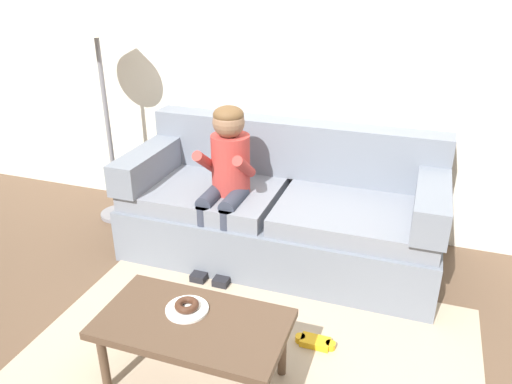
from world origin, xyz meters
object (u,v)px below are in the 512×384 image
(couch, at_px, (281,212))
(donut, at_px, (187,305))
(coffee_table, at_px, (193,328))
(floor_lamp, at_px, (96,32))
(toy_controller, at_px, (315,343))
(person_child, at_px, (226,172))

(couch, xyz_separation_m, donut, (-0.11, -1.27, 0.09))
(couch, height_order, coffee_table, couch)
(floor_lamp, bearing_deg, toy_controller, -27.66)
(coffee_table, relative_size, toy_controller, 4.01)
(donut, relative_size, floor_lamp, 0.07)
(floor_lamp, bearing_deg, donut, -45.99)
(donut, bearing_deg, floor_lamp, 134.01)
(couch, xyz_separation_m, person_child, (-0.33, -0.20, 0.34))
(couch, bearing_deg, floor_lamp, 175.40)
(coffee_table, xyz_separation_m, donut, (-0.06, 0.06, 0.08))
(couch, bearing_deg, coffee_table, -92.10)
(coffee_table, xyz_separation_m, floor_lamp, (-1.39, 1.44, 1.13))
(couch, bearing_deg, person_child, -148.18)
(coffee_table, relative_size, floor_lamp, 0.53)
(floor_lamp, bearing_deg, couch, -4.60)
(floor_lamp, bearing_deg, person_child, -15.95)
(coffee_table, distance_m, toy_controller, 0.75)
(coffee_table, bearing_deg, couch, 87.90)
(person_child, bearing_deg, donut, -78.27)
(person_child, distance_m, toy_controller, 1.22)
(couch, xyz_separation_m, floor_lamp, (-1.44, 0.12, 1.14))
(toy_controller, bearing_deg, donut, -128.25)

